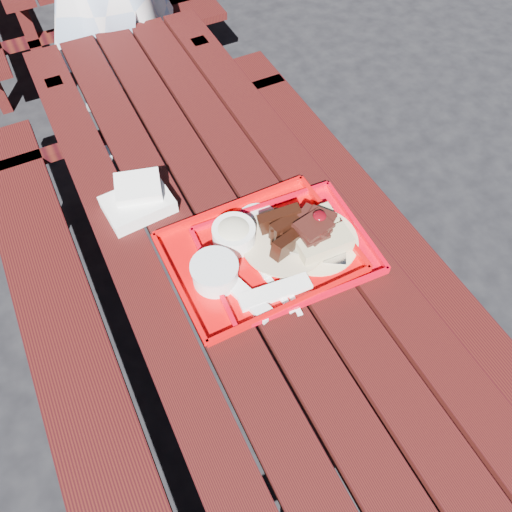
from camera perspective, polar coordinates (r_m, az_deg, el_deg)
name	(u,v)px	position (r m, az deg, el deg)	size (l,w,h in m)	color
ground	(240,342)	(2.12, -1.85, -9.75)	(60.00, 60.00, 0.00)	black
picnic_table_near	(235,268)	(1.63, -2.37, -1.36)	(1.41, 2.40, 0.75)	#3A100B
near_tray	(284,241)	(1.42, 3.18, 1.71)	(0.48, 0.40, 0.15)	red
far_tray	(258,255)	(1.40, 0.23, 0.15)	(0.51, 0.40, 0.09)	red
white_cloth	(138,200)	(1.55, -13.32, 6.30)	(0.21, 0.18, 0.08)	white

